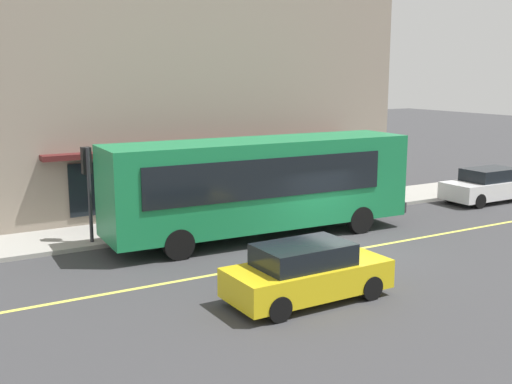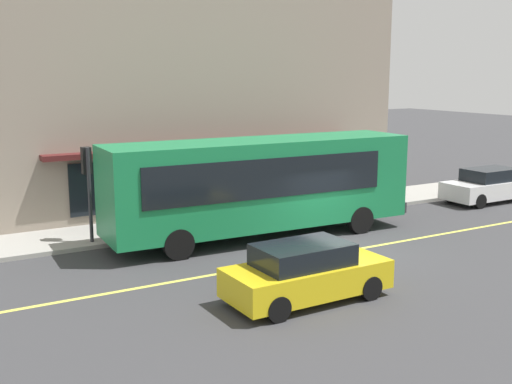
{
  "view_description": "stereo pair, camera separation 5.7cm",
  "coord_description": "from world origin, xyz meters",
  "px_view_note": "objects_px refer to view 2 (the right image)",
  "views": [
    {
      "loc": [
        -12.4,
        -15.57,
        5.8
      ],
      "look_at": [
        -1.53,
        3.21,
        1.6
      ],
      "focal_mm": 43.63,
      "sensor_mm": 36.0,
      "label": 1
    },
    {
      "loc": [
        -12.35,
        -15.6,
        5.8
      ],
      "look_at": [
        -1.53,
        3.21,
        1.6
      ],
      "focal_mm": 43.63,
      "sensor_mm": 36.0,
      "label": 2
    }
  ],
  "objects_px": {
    "bus": "(262,183)",
    "car_yellow": "(306,273)",
    "car_white": "(488,186)",
    "pedestrian_waiting": "(230,191)",
    "traffic_light": "(87,172)"
  },
  "relations": [
    {
      "from": "bus",
      "to": "traffic_light",
      "type": "height_order",
      "value": "bus"
    },
    {
      "from": "bus",
      "to": "car_yellow",
      "type": "relative_size",
      "value": 2.59
    },
    {
      "from": "car_white",
      "to": "pedestrian_waiting",
      "type": "bearing_deg",
      "value": 164.7
    },
    {
      "from": "car_yellow",
      "to": "pedestrian_waiting",
      "type": "relative_size",
      "value": 2.78
    },
    {
      "from": "traffic_light",
      "to": "car_white",
      "type": "xyz_separation_m",
      "value": [
        17.57,
        -1.82,
        -1.79
      ]
    },
    {
      "from": "car_yellow",
      "to": "car_white",
      "type": "height_order",
      "value": "same"
    },
    {
      "from": "traffic_light",
      "to": "car_white",
      "type": "bearing_deg",
      "value": -5.91
    },
    {
      "from": "traffic_light",
      "to": "car_white",
      "type": "height_order",
      "value": "traffic_light"
    },
    {
      "from": "traffic_light",
      "to": "pedestrian_waiting",
      "type": "relative_size",
      "value": 2.06
    },
    {
      "from": "bus",
      "to": "car_white",
      "type": "distance_m",
      "value": 12.11
    },
    {
      "from": "bus",
      "to": "traffic_light",
      "type": "relative_size",
      "value": 3.51
    },
    {
      "from": "bus",
      "to": "car_white",
      "type": "relative_size",
      "value": 2.61
    },
    {
      "from": "traffic_light",
      "to": "pedestrian_waiting",
      "type": "xyz_separation_m",
      "value": [
        6.06,
        1.33,
        -1.46
      ]
    },
    {
      "from": "traffic_light",
      "to": "car_yellow",
      "type": "relative_size",
      "value": 0.74
    },
    {
      "from": "car_yellow",
      "to": "pedestrian_waiting",
      "type": "height_order",
      "value": "pedestrian_waiting"
    }
  ]
}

